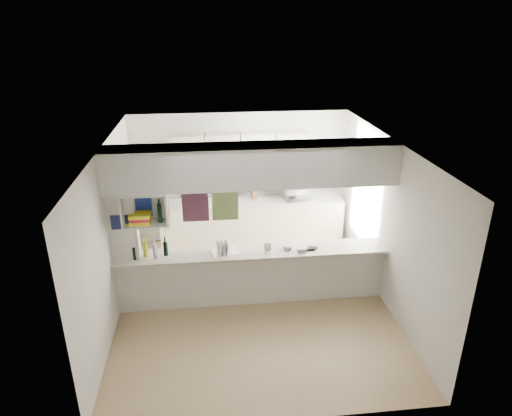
{
  "coord_description": "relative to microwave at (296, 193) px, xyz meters",
  "views": [
    {
      "loc": [
        -0.65,
        -6.2,
        4.26
      ],
      "look_at": [
        0.1,
        0.5,
        1.43
      ],
      "focal_mm": 32.0,
      "sensor_mm": 36.0,
      "label": 1
    }
  ],
  "objects": [
    {
      "name": "utensil_jar",
      "position": [
        -1.21,
        0.07,
        -0.06
      ],
      "size": [
        0.1,
        0.1,
        0.14
      ],
      "primitive_type": "cylinder",
      "color": "black",
      "rests_on": "bench_top"
    },
    {
      "name": "microwave",
      "position": [
        0.0,
        0.0,
        0.0
      ],
      "size": [
        0.53,
        0.4,
        0.27
      ],
      "primitive_type": "imported",
      "rotation": [
        0.0,
        0.0,
        3.32
      ],
      "color": "white",
      "rests_on": "bench_top"
    },
    {
      "name": "dish_rack",
      "position": [
        -1.52,
        -2.07,
        -0.05
      ],
      "size": [
        0.47,
        0.39,
        0.22
      ],
      "rotation": [
        0.0,
        0.0,
        0.26
      ],
      "color": "silver",
      "rests_on": "breakfast_bar"
    },
    {
      "name": "plastic_tubs",
      "position": [
        -0.38,
        -2.11,
        -0.1
      ],
      "size": [
        0.54,
        0.22,
        0.07
      ],
      "color": "silver",
      "rests_on": "breakfast_bar"
    },
    {
      "name": "wall_back",
      "position": [
        -1.09,
        0.32,
        0.25
      ],
      "size": [
        4.2,
        0.0,
        4.2
      ],
      "primitive_type": "plane",
      "rotation": [
        1.57,
        0.0,
        0.0
      ],
      "color": "silver",
      "rests_on": "floor"
    },
    {
      "name": "bowl",
      "position": [
        0.03,
        -0.01,
        0.16
      ],
      "size": [
        0.25,
        0.25,
        0.06
      ],
      "primitive_type": "imported",
      "color": "navy",
      "rests_on": "microwave"
    },
    {
      "name": "servery_partition",
      "position": [
        -1.26,
        -2.08,
        0.61
      ],
      "size": [
        4.2,
        0.5,
        2.6
      ],
      "color": "silver",
      "rests_on": "floor"
    },
    {
      "name": "cubby_shelf",
      "position": [
        -2.65,
        -2.14,
        0.66
      ],
      "size": [
        0.65,
        0.35,
        0.5
      ],
      "color": "white",
      "rests_on": "bulkhead"
    },
    {
      "name": "wine_bottles",
      "position": [
        -2.63,
        -2.11,
        -0.01
      ],
      "size": [
        0.52,
        0.15,
        0.34
      ],
      "color": "black",
      "rests_on": "breakfast_bar"
    },
    {
      "name": "ceiling",
      "position": [
        -1.09,
        -2.08,
        1.55
      ],
      "size": [
        4.8,
        4.8,
        0.0
      ],
      "primitive_type": "plane",
      "color": "white",
      "rests_on": "wall_back"
    },
    {
      "name": "floor",
      "position": [
        -1.09,
        -2.08,
        -1.05
      ],
      "size": [
        4.8,
        4.8,
        0.0
      ],
      "primitive_type": "plane",
      "color": "tan",
      "rests_on": "ground"
    },
    {
      "name": "knife_block",
      "position": [
        -0.83,
        0.1,
        -0.04
      ],
      "size": [
        0.12,
        0.1,
        0.19
      ],
      "primitive_type": "cube",
      "rotation": [
        0.0,
        0.0,
        0.33
      ],
      "color": "brown",
      "rests_on": "bench_top"
    },
    {
      "name": "wall_left",
      "position": [
        -3.19,
        -2.08,
        0.25
      ],
      "size": [
        0.0,
        4.8,
        4.8
      ],
      "primitive_type": "plane",
      "rotation": [
        1.57,
        0.0,
        1.57
      ],
      "color": "silver",
      "rests_on": "floor"
    },
    {
      "name": "wall_right",
      "position": [
        1.01,
        -2.08,
        0.25
      ],
      "size": [
        0.0,
        4.8,
        4.8
      ],
      "primitive_type": "plane",
      "rotation": [
        1.57,
        0.0,
        -1.57
      ],
      "color": "silver",
      "rests_on": "floor"
    },
    {
      "name": "kitchen_run",
      "position": [
        -0.93,
        0.06,
        -0.23
      ],
      "size": [
        3.6,
        0.63,
        2.24
      ],
      "color": "beige",
      "rests_on": "floor"
    },
    {
      "name": "cup",
      "position": [
        -0.86,
        -2.11,
        -0.07
      ],
      "size": [
        0.13,
        0.13,
        0.1
      ],
      "primitive_type": "imported",
      "rotation": [
        0.0,
        0.0,
        -0.0
      ],
      "color": "white",
      "rests_on": "dish_rack"
    }
  ]
}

